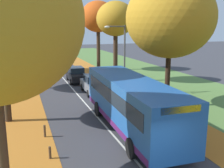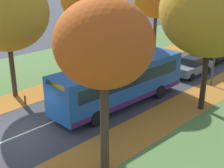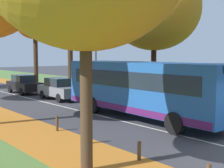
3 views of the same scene
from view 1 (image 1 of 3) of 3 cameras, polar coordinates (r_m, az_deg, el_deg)
The scene contains 15 objects.
leaf_litter_left at distance 21.18m, azimuth -18.75°, elevation -4.39°, with size 2.80×60.00×0.00m, color #B26B23.
grass_verge_right at distance 30.30m, azimuth 8.05°, elevation 1.08°, with size 12.00×90.00×0.01m, color #517538.
leaf_litter_right at distance 23.08m, azimuth 4.71°, elevation -2.40°, with size 2.80×60.00×0.00m, color #B26B23.
road_centre_line at distance 27.38m, azimuth -9.33°, elevation -0.17°, with size 0.12×80.00×0.01m, color silver.
tree_left_mid at distance 26.47m, azimuth -22.43°, elevation 11.62°, with size 4.98×4.98×8.21m.
tree_left_far at distance 36.29m, azimuth -21.17°, elevation 12.55°, with size 4.91×4.91×8.73m.
tree_right_near at distance 19.41m, azimuth 12.58°, elevation 13.84°, with size 6.29×6.29×9.32m.
tree_right_mid at distance 28.26m, azimuth 0.78°, elevation 13.88°, with size 4.04×4.04×8.51m.
tree_right_far at distance 35.98m, azimuth -3.05°, elevation 14.35°, with size 4.58×4.58×9.25m.
bollard_fourth at distance 12.60m, azimuth -13.36°, elevation -14.35°, with size 0.12×0.12×0.58m, color #4C3823.
bollard_fifth at distance 14.88m, azimuth -14.44°, elevation -9.91°, with size 0.12×0.12×0.69m, color #4C3823.
streetlamp_right at distance 22.70m, azimuth 1.99°, elevation 6.96°, with size 1.89×0.28×6.00m.
bus at distance 15.05m, azimuth 4.10°, elevation -3.79°, with size 2.90×10.47×2.98m.
car_grey_lead at distance 23.64m, azimuth -4.01°, elevation -0.03°, with size 1.87×4.24×1.62m.
car_black_following at distance 28.56m, azimuth -7.74°, elevation 2.05°, with size 1.87×4.24×1.62m.
Camera 1 is at (-4.56, -6.35, 5.89)m, focal length 42.00 mm.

